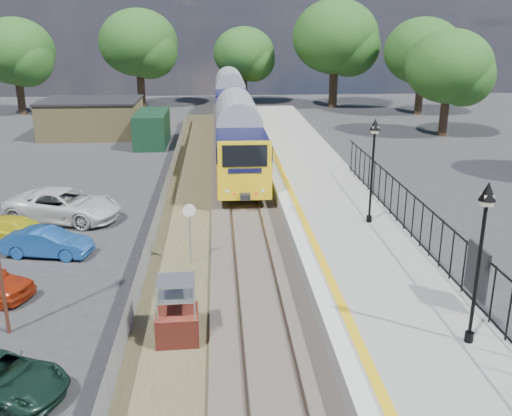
{
  "coord_description": "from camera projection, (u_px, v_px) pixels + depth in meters",
  "views": [
    {
      "loc": [
        -1.32,
        -17.43,
        9.33
      ],
      "look_at": [
        0.21,
        4.96,
        2.0
      ],
      "focal_mm": 40.0,
      "sensor_mm": 36.0,
      "label": 1
    }
  ],
  "objects": [
    {
      "name": "palisade_fence",
      "position": [
        428.0,
        231.0,
        21.48
      ],
      "size": [
        0.12,
        26.0,
        2.0
      ],
      "color": "black",
      "rests_on": "platform"
    },
    {
      "name": "tree_line",
      "position": [
        243.0,
        51.0,
        57.38
      ],
      "size": [
        56.8,
        43.8,
        11.88
      ],
      "color": "#332319",
      "rests_on": "ground"
    },
    {
      "name": "platform_edge",
      "position": [
        292.0,
        209.0,
        26.95
      ],
      "size": [
        0.9,
        70.0,
        0.01
      ],
      "color": "silver",
      "rests_on": "platform"
    },
    {
      "name": "ground",
      "position": [
        260.0,
        308.0,
        19.51
      ],
      "size": [
        120.0,
        120.0,
        0.0
      ],
      "primitive_type": "plane",
      "color": "#2D2D30",
      "rests_on": "ground"
    },
    {
      "name": "track_bed",
      "position": [
        236.0,
        215.0,
        28.62
      ],
      "size": [
        5.9,
        80.0,
        0.29
      ],
      "color": "#473F38",
      "rests_on": "ground"
    },
    {
      "name": "wire_fence",
      "position": [
        165.0,
        194.0,
        30.43
      ],
      "size": [
        0.06,
        52.0,
        1.2
      ],
      "color": "#999EA3",
      "rests_on": "ground"
    },
    {
      "name": "car_yellow",
      "position": [
        18.0,
        231.0,
        25.1
      ],
      "size": [
        4.26,
        2.53,
        1.16
      ],
      "primitive_type": "imported",
      "rotation": [
        0.0,
        0.0,
        1.33
      ],
      "color": "yellow",
      "rests_on": "ground"
    },
    {
      "name": "train",
      "position": [
        233.0,
        110.0,
        47.79
      ],
      "size": [
        2.82,
        40.83,
        3.51
      ],
      "color": "yellow",
      "rests_on": "ground"
    },
    {
      "name": "platform",
      "position": [
        335.0,
        217.0,
        27.23
      ],
      "size": [
        5.0,
        70.0,
        0.9
      ],
      "primitive_type": "cube",
      "color": "gray",
      "rests_on": "ground"
    },
    {
      "name": "speed_sign",
      "position": [
        190.0,
        224.0,
        22.47
      ],
      "size": [
        0.52,
        0.15,
        2.59
      ],
      "rotation": [
        0.0,
        0.0,
        0.2
      ],
      "color": "#999EA3",
      "rests_on": "ground"
    },
    {
      "name": "victorian_lamp_north",
      "position": [
        374.0,
        147.0,
        24.21
      ],
      "size": [
        0.44,
        0.44,
        4.6
      ],
      "color": "black",
      "rests_on": "platform"
    },
    {
      "name": "car_blue",
      "position": [
        48.0,
        242.0,
        23.73
      ],
      "size": [
        3.78,
        1.93,
        1.19
      ],
      "primitive_type": "imported",
      "rotation": [
        0.0,
        0.0,
        1.38
      ],
      "color": "#17468E",
      "rests_on": "ground"
    },
    {
      "name": "outbuilding",
      "position": [
        103.0,
        120.0,
        47.92
      ],
      "size": [
        10.8,
        10.1,
        3.12
      ],
      "color": "#948854",
      "rests_on": "ground"
    },
    {
      "name": "victorian_lamp_south",
      "position": [
        483.0,
        226.0,
        14.74
      ],
      "size": [
        0.44,
        0.44,
        4.6
      ],
      "color": "black",
      "rests_on": "platform"
    },
    {
      "name": "car_white",
      "position": [
        64.0,
        205.0,
        27.95
      ],
      "size": [
        6.13,
        4.14,
        1.56
      ],
      "primitive_type": "imported",
      "rotation": [
        0.0,
        0.0,
        1.27
      ],
      "color": "silver",
      "rests_on": "ground"
    },
    {
      "name": "brick_plinth",
      "position": [
        177.0,
        311.0,
        17.24
      ],
      "size": [
        1.34,
        1.34,
        2.09
      ],
      "rotation": [
        0.0,
        0.0,
        0.04
      ],
      "color": "maroon",
      "rests_on": "ground"
    }
  ]
}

